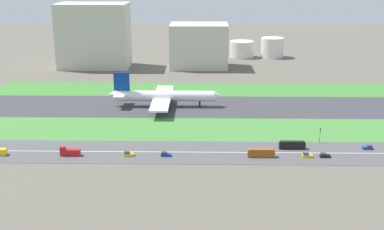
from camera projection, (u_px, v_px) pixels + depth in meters
ground_plane at (211, 107)px, 290.86m from camera, size 800.00×800.00×0.00m
runway at (211, 107)px, 290.85m from camera, size 280.00×46.00×0.10m
grass_median_north at (210, 89)px, 330.07m from camera, size 280.00×36.00×0.10m
grass_median_south at (213, 129)px, 251.62m from camera, size 280.00×36.00×0.10m
highway at (215, 152)px, 221.01m from camera, size 280.00×28.00×0.10m
highway_centerline at (215, 152)px, 220.99m from camera, size 266.00×0.50×0.01m
airliner at (163, 96)px, 289.55m from camera, size 65.00×56.00×19.70m
car_1 at (368, 147)px, 224.32m from camera, size 4.40×1.80×2.00m
car_5 at (307, 155)px, 215.27m from camera, size 4.40×1.80×2.00m
car_3 at (165, 154)px, 216.35m from camera, size 4.40×1.80×2.00m
bus_0 at (261, 153)px, 215.36m from camera, size 11.60×2.50×3.50m
car_4 at (128, 154)px, 216.63m from camera, size 4.40×1.80×2.00m
car_0 at (324, 155)px, 215.14m from camera, size 4.40×1.80×2.00m
bus_1 at (292, 145)px, 224.66m from camera, size 11.60×2.50×3.50m
truck_0 at (70, 152)px, 216.87m from camera, size 8.40×2.50×4.00m
traffic_light at (320, 134)px, 231.34m from camera, size 0.36×0.50×7.20m
terminal_building at (94, 36)px, 394.31m from camera, size 54.10×32.45×49.64m
hangar_building at (199, 46)px, 395.11m from camera, size 44.69×31.90×34.03m
fuel_tank_west at (203, 48)px, 440.89m from camera, size 22.88×22.88×14.95m
fuel_tank_centre at (242, 49)px, 440.41m from camera, size 20.48×20.48×14.01m
fuel_tank_east at (272, 48)px, 439.51m from camera, size 19.43×19.43×17.00m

